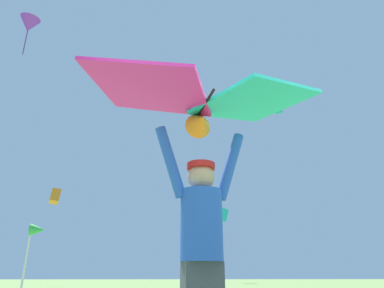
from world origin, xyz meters
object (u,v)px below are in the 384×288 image
Objects in this scene: distant_kite_purple_overhead_distant at (29,25)px; distant_kite_teal_low_right at (278,108)px; distant_kite_teal_far_center at (222,215)px; marker_flag at (36,235)px; kite_flyer_person at (202,246)px; held_stunt_kite at (203,101)px; distant_kite_orange_mid_left at (55,196)px.

distant_kite_teal_low_right is at bearing 25.86° from distant_kite_purple_overhead_distant.
distant_kite_teal_far_center is 12.05m from distant_kite_teal_low_right.
distant_kite_teal_far_center is at bearing 74.17° from marker_flag.
kite_flyer_person is at bearing -58.05° from distant_kite_purple_overhead_distant.
held_stunt_kite is 5.48m from marker_flag.
held_stunt_kite is at bearing -98.56° from distant_kite_teal_far_center.
distant_kite_purple_overhead_distant reaches higher than kite_flyer_person.
distant_kite_orange_mid_left is 0.68× the size of marker_flag.
distant_kite_orange_mid_left is 1.05× the size of distant_kite_teal_low_right.
held_stunt_kite is 1.97× the size of distant_kite_teal_low_right.
marker_flag is at bearing 123.32° from held_stunt_kite.
kite_flyer_person is at bearing -56.27° from marker_flag.
distant_kite_teal_low_right reaches higher than held_stunt_kite.
distant_kite_teal_far_center is at bearing 81.39° from kite_flyer_person.
distant_kite_orange_mid_left is (-8.47, 21.33, 4.93)m from kite_flyer_person.
held_stunt_kite is at bearing -58.16° from distant_kite_purple_overhead_distant.
distant_kite_purple_overhead_distant is 21.80m from distant_kite_teal_low_right.
marker_flag is at bearing -105.83° from distant_kite_teal_far_center.
distant_kite_teal_far_center reaches higher than held_stunt_kite.
distant_kite_orange_mid_left reaches higher than marker_flag.
distant_kite_teal_far_center is 1.29× the size of distant_kite_orange_mid_left.
distant_kite_orange_mid_left is at bearing -141.22° from distant_kite_teal_far_center.
held_stunt_kite reaches higher than kite_flyer_person.
held_stunt_kite is 30.44m from distant_kite_teal_low_right.
distant_kite_purple_overhead_distant is at bearing 121.24° from marker_flag.
kite_flyer_person is at bearing -110.56° from distant_kite_teal_low_right.
distant_kite_purple_overhead_distant reaches higher than distant_kite_orange_mid_left.
distant_kite_purple_overhead_distant is 20.07m from marker_flag.
distant_kite_teal_low_right is (19.61, 9.50, -0.78)m from distant_kite_purple_overhead_distant.
held_stunt_kite is at bearing -110.45° from distant_kite_teal_low_right.
distant_kite_purple_overhead_distant is 11.73m from distant_kite_orange_mid_left.
distant_kite_teal_far_center is 1.35× the size of distant_kite_teal_low_right.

